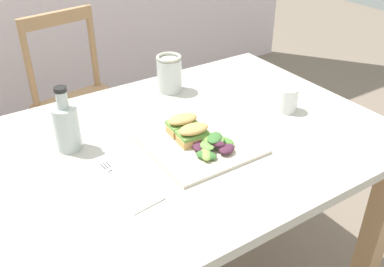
# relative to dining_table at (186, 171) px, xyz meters

# --- Properties ---
(dining_table) EXTENTS (1.21, 0.87, 0.74)m
(dining_table) POSITION_rel_dining_table_xyz_m (0.00, 0.00, 0.00)
(dining_table) COLOR #BCB7AD
(dining_table) RESTS_ON ground
(chair_wooden_far) EXTENTS (0.46, 0.46, 0.87)m
(chair_wooden_far) POSITION_rel_dining_table_xyz_m (-0.01, 0.93, -0.16)
(chair_wooden_far) COLOR tan
(chair_wooden_far) RESTS_ON ground
(plate_lunch) EXTENTS (0.29, 0.29, 0.01)m
(plate_lunch) POSITION_rel_dining_table_xyz_m (0.01, -0.06, 0.13)
(plate_lunch) COLOR beige
(plate_lunch) RESTS_ON dining_table
(sandwich_half_front) EXTENTS (0.10, 0.07, 0.06)m
(sandwich_half_front) POSITION_rel_dining_table_xyz_m (-0.01, -0.05, 0.17)
(sandwich_half_front) COLOR tan
(sandwich_half_front) RESTS_ON plate_lunch
(sandwich_half_back) EXTENTS (0.10, 0.07, 0.06)m
(sandwich_half_back) POSITION_rel_dining_table_xyz_m (-0.00, 0.01, 0.17)
(sandwich_half_back) COLOR tan
(sandwich_half_back) RESTS_ON plate_lunch
(salad_mixed_greens) EXTENTS (0.14, 0.12, 0.04)m
(salad_mixed_greens) POSITION_rel_dining_table_xyz_m (0.02, -0.11, 0.16)
(salad_mixed_greens) COLOR #3D7033
(salad_mixed_greens) RESTS_ON plate_lunch
(napkin_folded) EXTENTS (0.13, 0.27, 0.00)m
(napkin_folded) POSITION_rel_dining_table_xyz_m (-0.26, -0.09, 0.13)
(napkin_folded) COLOR silver
(napkin_folded) RESTS_ON dining_table
(fork_on_napkin) EXTENTS (0.03, 0.19, 0.00)m
(fork_on_napkin) POSITION_rel_dining_table_xyz_m (-0.26, -0.08, 0.13)
(fork_on_napkin) COLOR silver
(fork_on_napkin) RESTS_ON napkin_folded
(bottle_cold_brew) EXTENTS (0.07, 0.07, 0.19)m
(bottle_cold_brew) POSITION_rel_dining_table_xyz_m (-0.31, 0.13, 0.19)
(bottle_cold_brew) COLOR #472819
(bottle_cold_brew) RESTS_ON dining_table
(mason_jar_iced_tea) EXTENTS (0.09, 0.09, 0.13)m
(mason_jar_iced_tea) POSITION_rel_dining_table_xyz_m (0.12, 0.30, 0.19)
(mason_jar_iced_tea) COLOR #995623
(mason_jar_iced_tea) RESTS_ON dining_table
(cup_extra_side) EXTENTS (0.07, 0.07, 0.08)m
(cup_extra_side) POSITION_rel_dining_table_xyz_m (0.37, -0.04, 0.17)
(cup_extra_side) COLOR white
(cup_extra_side) RESTS_ON dining_table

